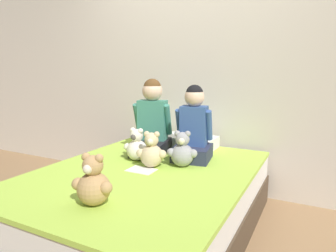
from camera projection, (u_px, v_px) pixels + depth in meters
ground_plane at (146, 229)px, 2.34m from camera, size 14.00×14.00×0.00m
wall_behind_bed at (199, 68)px, 3.06m from camera, size 8.00×0.06×2.50m
bed at (146, 200)px, 2.30m from camera, size 1.51×1.96×0.48m
child_on_left at (152, 122)px, 2.70m from camera, size 0.37×0.43×0.67m
child_on_right at (193, 128)px, 2.52m from camera, size 0.35×0.37×0.63m
teddy_bear_held_by_left_child at (137, 147)px, 2.49m from camera, size 0.23×0.17×0.28m
teddy_bear_held_by_right_child at (182, 152)px, 2.33m from camera, size 0.23×0.18×0.29m
teddy_bear_between_children at (152, 152)px, 2.31m from camera, size 0.23×0.18×0.28m
teddy_bear_at_foot_of_bed at (93, 183)px, 1.65m from camera, size 0.25×0.19×0.30m
pillow_at_headboard at (188, 142)px, 2.95m from camera, size 0.55×0.30×0.11m
sign_card at (141, 170)px, 2.26m from camera, size 0.21×0.15×0.00m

